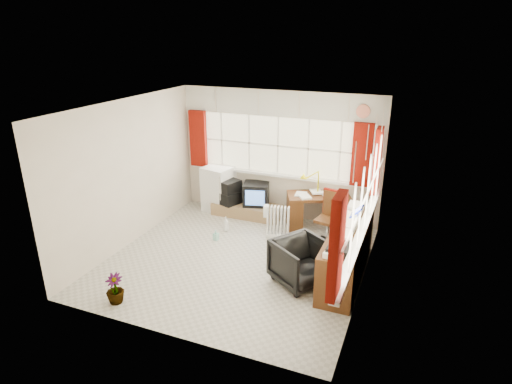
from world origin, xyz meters
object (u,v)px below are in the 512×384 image
desk (318,209)px  office_chair (301,262)px  crt_tv (256,194)px  task_chair (331,216)px  radiator (278,225)px  credenza (347,252)px  tv_bench (247,210)px  mini_fridge (219,189)px  desk_lamp (318,178)px

desk → office_chair: (0.24, -1.97, -0.03)m
desk → crt_tv: desk is taller
desk → task_chair: task_chair is taller
radiator → crt_tv: 1.09m
task_chair → desk: bearing=123.8°
credenza → tv_bench: 2.75m
office_chair → radiator: bearing=67.3°
office_chair → crt_tv: crt_tv is taller
office_chair → mini_fridge: bearing=84.1°
desk_lamp → credenza: 1.88m
mini_fridge → desk: bearing=-2.1°
credenza → tv_bench: credenza is taller
credenza → office_chair: bearing=-142.2°
radiator → credenza: bearing=-30.4°
desk → desk_lamp: size_ratio=2.83×
desk_lamp → task_chair: 0.84m
office_chair → credenza: (0.58, 0.45, 0.06)m
desk_lamp → office_chair: (0.28, -2.02, -0.64)m
desk_lamp → tv_bench: desk_lamp is taller
office_chair → radiator: size_ratio=1.22×
desk_lamp → task_chair: bearing=-56.0°
tv_bench → crt_tv: crt_tv is taller
radiator → crt_tv: (-0.73, 0.78, 0.22)m
mini_fridge → task_chair: bearing=-13.8°
office_chair → radiator: office_chair is taller
office_chair → credenza: size_ratio=0.37×
desk_lamp → mini_fridge: 2.15m
office_chair → tv_bench: (-1.70, 1.97, -0.21)m
task_chair → tv_bench: (-1.81, 0.53, -0.39)m
credenza → crt_tv: size_ratio=3.38×
tv_bench → crt_tv: 0.40m
radiator → tv_bench: size_ratio=0.44×
tv_bench → crt_tv: bearing=20.1°
tv_bench → desk: bearing=0.0°
radiator → mini_fridge: bearing=153.2°
desk → mini_fridge: size_ratio=1.37×
task_chair → crt_tv: task_chair is taller
office_chair → mini_fridge: size_ratio=0.80×
desk_lamp → office_chair: desk_lamp is taller
desk_lamp → task_chair: size_ratio=0.47×
office_chair → mini_fridge: mini_fridge is taller
task_chair → radiator: bearing=-168.6°
task_chair → desk_lamp: bearing=124.0°
task_chair → office_chair: task_chair is taller
task_chair → radiator: (-0.91, -0.18, -0.26)m
crt_tv → radiator: bearing=-46.8°
crt_tv → mini_fridge: bearing=178.9°
radiator → credenza: size_ratio=0.31×
desk_lamp → desk: bearing=-54.0°
desk → crt_tv: size_ratio=2.16×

